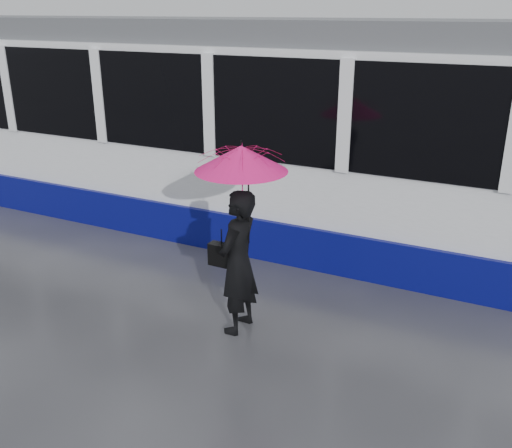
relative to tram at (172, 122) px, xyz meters
The scene contains 6 objects.
ground 3.89m from the tram, 45.04° to the right, with size 90.00×90.00×0.00m, color #2C2C31.
rails 2.98m from the tram, ahead, with size 34.00×1.51×0.02m.
tram is the anchor object (origin of this frame).
woman 4.37m from the tram, 46.45° to the right, with size 0.61×0.40×1.68m, color black.
umbrella 4.33m from the tram, 45.97° to the right, with size 1.00×1.00×1.13m.
handbag 4.20m from the tram, 48.47° to the right, with size 0.30×0.14×0.44m.
Camera 1 is at (3.22, -5.70, 3.49)m, focal length 40.00 mm.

